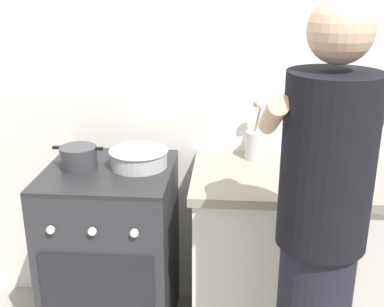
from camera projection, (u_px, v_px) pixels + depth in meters
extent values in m
cube|color=silver|center=(227.00, 83.00, 2.46)|extent=(3.20, 0.10, 2.50)
cube|color=silver|center=(294.00, 264.00, 2.38)|extent=(0.96, 0.56, 0.86)
cube|color=gray|center=(301.00, 179.00, 2.23)|extent=(1.00, 0.60, 0.04)
cube|color=#2D2D33|center=(113.00, 254.00, 2.45)|extent=(0.60, 0.60, 0.88)
cube|color=#232326|center=(108.00, 171.00, 2.30)|extent=(0.60, 0.60, 0.02)
cube|color=black|center=(98.00, 295.00, 2.17)|extent=(0.51, 0.01, 0.40)
cylinder|color=silver|center=(51.00, 230.00, 2.07)|extent=(0.04, 0.01, 0.04)
cylinder|color=silver|center=(92.00, 231.00, 2.05)|extent=(0.04, 0.01, 0.04)
cylinder|color=silver|center=(134.00, 233.00, 2.04)|extent=(0.04, 0.01, 0.04)
cylinder|color=#38383D|center=(79.00, 157.00, 2.29)|extent=(0.17, 0.17, 0.10)
cube|color=black|center=(57.00, 147.00, 2.29)|extent=(0.04, 0.02, 0.01)
cube|color=black|center=(99.00, 149.00, 2.27)|extent=(0.04, 0.02, 0.01)
cylinder|color=#B7B7BC|center=(139.00, 158.00, 2.31)|extent=(0.27, 0.27, 0.08)
torus|color=#B7B7BC|center=(138.00, 151.00, 2.30)|extent=(0.28, 0.28, 0.01)
cylinder|color=silver|center=(255.00, 145.00, 2.40)|extent=(0.10, 0.10, 0.14)
cylinder|color=#9E7547|center=(255.00, 130.00, 2.39)|extent=(0.06, 0.04, 0.25)
sphere|color=#9E7547|center=(256.00, 104.00, 2.34)|extent=(0.03, 0.03, 0.03)
cylinder|color=silver|center=(257.00, 130.00, 2.39)|extent=(0.05, 0.04, 0.25)
sphere|color=silver|center=(258.00, 104.00, 2.34)|extent=(0.03, 0.03, 0.03)
cylinder|color=white|center=(258.00, 130.00, 2.39)|extent=(0.04, 0.03, 0.25)
sphere|color=white|center=(259.00, 103.00, 2.35)|extent=(0.03, 0.03, 0.03)
cylinder|color=silver|center=(304.00, 173.00, 2.16)|extent=(0.04, 0.04, 0.07)
cylinder|color=red|center=(305.00, 164.00, 2.15)|extent=(0.04, 0.04, 0.02)
cylinder|color=gold|center=(346.00, 159.00, 2.14)|extent=(0.07, 0.07, 0.20)
cylinder|color=gold|center=(349.00, 133.00, 2.11)|extent=(0.03, 0.03, 0.04)
cylinder|color=black|center=(349.00, 128.00, 2.10)|extent=(0.03, 0.03, 0.02)
cylinder|color=black|center=(328.00, 162.00, 1.56)|extent=(0.30, 0.30, 0.58)
sphere|color=#D3AA8C|center=(341.00, 31.00, 1.42)|extent=(0.20, 0.20, 0.20)
cylinder|color=#D3AA8C|center=(273.00, 116.00, 1.67)|extent=(0.07, 0.41, 0.24)
cylinder|color=#D3AA8C|center=(374.00, 118.00, 1.64)|extent=(0.07, 0.41, 0.24)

